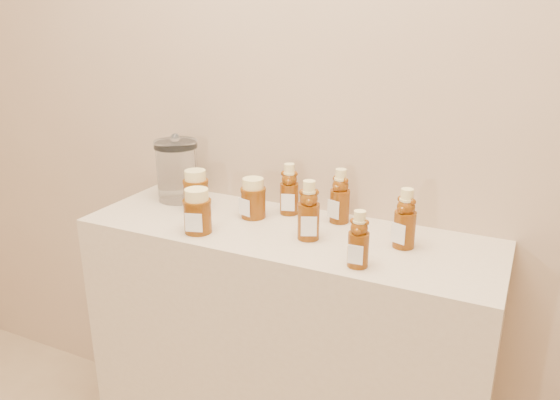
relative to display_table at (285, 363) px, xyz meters
The scene contains 11 objects.
wall_back 0.92m from the display_table, 90.00° to the left, with size 3.50×0.02×2.70m, color tan.
display_table is the anchor object (origin of this frame).
bear_bottle_back_left 0.56m from the display_table, 110.52° to the left, with size 0.06×0.06×0.18m, color #572706, non-canonical shape.
bear_bottle_back_mid 0.57m from the display_table, 48.11° to the left, with size 0.06×0.06×0.18m, color #572706, non-canonical shape.
bear_bottle_back_right 0.63m from the display_table, ahead, with size 0.06×0.06×0.18m, color #572706, non-canonical shape.
bear_bottle_front_left 0.55m from the display_table, 18.76° to the right, with size 0.06×0.06×0.19m, color #572706, non-canonical shape.
bear_bottle_front_right 0.60m from the display_table, 27.23° to the right, with size 0.06×0.06×0.16m, color #572706, non-canonical shape.
honey_jar_left 0.61m from the display_table, behind, with size 0.08×0.08×0.13m, color #572706, non-canonical shape.
honey_jar_back 0.53m from the display_table, 158.39° to the left, with size 0.08×0.08×0.12m, color #572706, non-canonical shape.
honey_jar_front 0.57m from the display_table, 151.16° to the right, with size 0.08×0.08×0.13m, color #572706, non-canonical shape.
glass_canister 0.71m from the display_table, 168.33° to the left, with size 0.14×0.14×0.22m, color white, non-canonical shape.
Camera 1 is at (0.61, 0.24, 1.49)m, focal length 35.00 mm.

